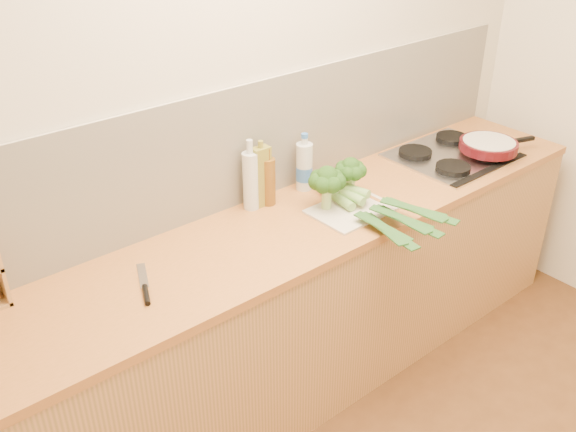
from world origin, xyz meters
The scene contains 15 objects.
room_shell centered at (0.00, 1.49, 1.17)m, with size 3.50×3.50×3.50m.
counter centered at (0.00, 1.20, 0.45)m, with size 3.20×0.62×0.90m.
gas_hob centered at (1.02, 1.20, 0.91)m, with size 0.58×0.50×0.04m.
chopping_board centered at (0.22, 1.12, 0.91)m, with size 0.35×0.26×0.01m, color silver.
broccoli_left centered at (0.14, 1.20, 1.04)m, with size 0.16×0.16×0.20m.
broccoli_right centered at (0.28, 1.21, 1.04)m, with size 0.14×0.15×0.19m.
leek_front centered at (0.19, 1.08, 0.93)m, with size 0.14×0.63×0.04m.
leek_mid centered at (0.25, 1.06, 0.95)m, with size 0.12×0.63×0.04m.
leek_back centered at (0.29, 1.09, 0.97)m, with size 0.21×0.68×0.04m.
chefs_knife centered at (-0.77, 1.17, 0.91)m, with size 0.13×0.26×0.02m.
skillet centered at (1.16, 1.08, 0.96)m, with size 0.42×0.29×0.05m.
oil_tin centered at (-0.05, 1.42, 1.04)m, with size 0.08×0.05×0.31m.
glass_bottle centered at (-0.10, 1.42, 1.04)m, with size 0.07×0.07×0.32m.
amber_bottle centered at (-0.02, 1.41, 1.01)m, with size 0.06×0.06×0.27m.
water_bottle centered at (0.20, 1.42, 1.01)m, with size 0.08×0.08×0.25m.
Camera 1 is at (-1.56, -0.59, 2.27)m, focal length 40.00 mm.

